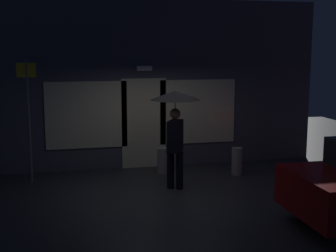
{
  "coord_description": "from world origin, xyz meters",
  "views": [
    {
      "loc": [
        -2.05,
        -9.16,
        2.94
      ],
      "look_at": [
        0.15,
        0.23,
        1.34
      ],
      "focal_mm": 50.86,
      "sensor_mm": 36.0,
      "label": 1
    }
  ],
  "objects": [
    {
      "name": "sidewalk_bollard",
      "position": [
        0.31,
        1.51,
        0.3
      ],
      "size": [
        0.24,
        0.24,
        0.6
      ],
      "primitive_type": "cylinder",
      "color": "#9E998E",
      "rests_on": "ground"
    },
    {
      "name": "ground_plane",
      "position": [
        0.0,
        0.0,
        0.0
      ],
      "size": [
        18.0,
        18.0,
        0.0
      ],
      "primitive_type": "plane",
      "color": "#2D2D33"
    },
    {
      "name": "person_with_umbrella",
      "position": [
        0.3,
        0.23,
        1.59
      ],
      "size": [
        1.03,
        1.03,
        2.07
      ],
      "rotation": [
        0.0,
        0.0,
        1.06
      ],
      "color": "black",
      "rests_on": "ground"
    },
    {
      "name": "sidewalk_bollard_2",
      "position": [
        1.97,
        0.96,
        0.32
      ],
      "size": [
        0.24,
        0.24,
        0.64
      ],
      "primitive_type": "cylinder",
      "color": "#9E998E",
      "rests_on": "ground"
    },
    {
      "name": "building_facade",
      "position": [
        -0.0,
        2.34,
        2.02
      ],
      "size": [
        8.92,
        0.48,
        4.09
      ],
      "color": "#4C4C56",
      "rests_on": "ground"
    },
    {
      "name": "street_sign_post",
      "position": [
        -2.67,
        1.38,
        1.53
      ],
      "size": [
        0.4,
        0.07,
        2.72
      ],
      "color": "#595B60",
      "rests_on": "ground"
    }
  ]
}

